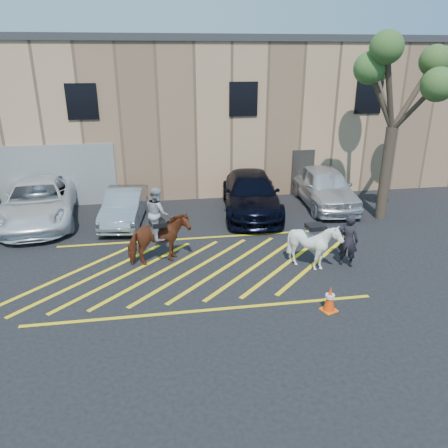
{
  "coord_description": "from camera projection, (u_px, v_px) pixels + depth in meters",
  "views": [
    {
      "loc": [
        -1.08,
        -12.9,
        6.46
      ],
      "look_at": [
        1.03,
        0.2,
        1.3
      ],
      "focal_mm": 35.0,
      "sensor_mm": 36.0,
      "label": 1
    }
  ],
  "objects": [
    {
      "name": "car_silver_sedan",
      "position": [
        125.0,
        206.0,
        17.84
      ],
      "size": [
        1.93,
        4.28,
        1.36
      ],
      "primitive_type": "imported",
      "rotation": [
        0.0,
        0.0,
        -0.12
      ],
      "color": "gray",
      "rests_on": "ground"
    },
    {
      "name": "car_white_pickup",
      "position": [
        38.0,
        201.0,
        17.87
      ],
      "size": [
        3.43,
        6.35,
        1.69
      ],
      "primitive_type": "imported",
      "rotation": [
        0.0,
        0.0,
        0.1
      ],
      "color": "white",
      "rests_on": "ground"
    },
    {
      "name": "hatching_zone",
      "position": [
        195.0,
        269.0,
        14.1
      ],
      "size": [
        12.6,
        5.12,
        0.01
      ],
      "color": "yellow",
      "rests_on": "ground"
    },
    {
      "name": "mounted_bay",
      "position": [
        158.0,
        234.0,
        14.12
      ],
      "size": [
        2.16,
        1.43,
        2.62
      ],
      "color": "maroon",
      "rests_on": "ground"
    },
    {
      "name": "car_blue_suv",
      "position": [
        251.0,
        193.0,
        18.95
      ],
      "size": [
        2.99,
        5.95,
        1.66
      ],
      "primitive_type": "imported",
      "rotation": [
        0.0,
        0.0,
        -0.12
      ],
      "color": "black",
      "rests_on": "ground"
    },
    {
      "name": "car_white_suv",
      "position": [
        325.0,
        187.0,
        19.77
      ],
      "size": [
        2.34,
        5.22,
        1.74
      ],
      "primitive_type": "imported",
      "rotation": [
        0.0,
        0.0,
        -0.06
      ],
      "color": "silver",
      "rests_on": "ground"
    },
    {
      "name": "warehouse",
      "position": [
        171.0,
        109.0,
        24.08
      ],
      "size": [
        32.42,
        10.2,
        7.3
      ],
      "color": "tan",
      "rests_on": "ground"
    },
    {
      "name": "ground",
      "position": [
        194.0,
        265.0,
        14.38
      ],
      "size": [
        90.0,
        90.0,
        0.0
      ],
      "primitive_type": "plane",
      "color": "black",
      "rests_on": "ground"
    },
    {
      "name": "tree",
      "position": [
        399.0,
        76.0,
        16.45
      ],
      "size": [
        3.99,
        4.37,
        7.31
      ],
      "color": "#473A2B",
      "rests_on": "ground"
    },
    {
      "name": "handler",
      "position": [
        348.0,
        240.0,
        14.04
      ],
      "size": [
        0.77,
        0.71,
        1.76
      ],
      "primitive_type": "imported",
      "rotation": [
        0.0,
        0.0,
        2.55
      ],
      "color": "black",
      "rests_on": "ground"
    },
    {
      "name": "traffic_cone",
      "position": [
        330.0,
        299.0,
        11.67
      ],
      "size": [
        0.49,
        0.49,
        0.73
      ],
      "color": "orange",
      "rests_on": "ground"
    },
    {
      "name": "saddled_white",
      "position": [
        314.0,
        245.0,
        13.86
      ],
      "size": [
        1.4,
        1.55,
        1.62
      ],
      "color": "white",
      "rests_on": "ground"
    }
  ]
}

